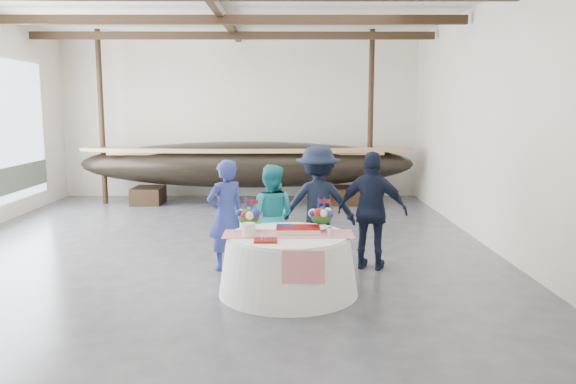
{
  "coord_description": "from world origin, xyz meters",
  "views": [
    {
      "loc": [
        1.3,
        -9.99,
        2.54
      ],
      "look_at": [
        1.33,
        -1.12,
        1.19
      ],
      "focal_mm": 35.0,
      "sensor_mm": 36.0,
      "label": 1
    }
  ],
  "objects": [
    {
      "name": "banquet_table",
      "position": [
        1.33,
        -2.52,
        0.41
      ],
      "size": [
        1.92,
        1.92,
        0.82
      ],
      "color": "white",
      "rests_on": "ground"
    },
    {
      "name": "wall_right",
      "position": [
        5.0,
        0.0,
        2.25
      ],
      "size": [
        0.02,
        12.0,
        4.5
      ],
      "primitive_type": "cube",
      "color": "silver",
      "rests_on": "ground"
    },
    {
      "name": "wall_back",
      "position": [
        0.0,
        6.0,
        2.25
      ],
      "size": [
        10.0,
        0.02,
        4.5
      ],
      "primitive_type": "cube",
      "color": "silver",
      "rests_on": "ground"
    },
    {
      "name": "guest_man_left",
      "position": [
        1.82,
        -0.99,
        0.96
      ],
      "size": [
        1.25,
        0.72,
        1.93
      ],
      "primitive_type": "imported",
      "rotation": [
        0.0,
        0.0,
        3.14
      ],
      "color": "black",
      "rests_on": "ground"
    },
    {
      "name": "pavilion_structure",
      "position": [
        0.0,
        0.81,
        4.0
      ],
      "size": [
        9.8,
        11.76,
        4.5
      ],
      "color": "black",
      "rests_on": "ground"
    },
    {
      "name": "longboat_display",
      "position": [
        0.27,
        4.71,
        1.05
      ],
      "size": [
        8.78,
        1.76,
        1.65
      ],
      "color": "black",
      "rests_on": "ground"
    },
    {
      "name": "wall_front",
      "position": [
        0.0,
        -6.0,
        2.25
      ],
      "size": [
        10.0,
        0.02,
        4.5
      ],
      "primitive_type": "cube",
      "color": "silver",
      "rests_on": "ground"
    },
    {
      "name": "tabletop_items",
      "position": [
        1.25,
        -2.36,
        0.97
      ],
      "size": [
        1.77,
        0.95,
        0.4
      ],
      "color": "red",
      "rests_on": "banquet_table"
    },
    {
      "name": "guest_woman_teal",
      "position": [
        1.06,
        -1.28,
        0.83
      ],
      "size": [
        0.91,
        0.77,
        1.65
      ],
      "primitive_type": "imported",
      "rotation": [
        0.0,
        0.0,
        2.94
      ],
      "color": "teal",
      "rests_on": "ground"
    },
    {
      "name": "floor",
      "position": [
        0.0,
        0.0,
        0.0
      ],
      "size": [
        10.0,
        12.0,
        0.01
      ],
      "primitive_type": "cube",
      "color": "#3D3D42",
      "rests_on": "ground"
    },
    {
      "name": "guest_woman_blue",
      "position": [
        0.36,
        -1.38,
        0.87
      ],
      "size": [
        0.76,
        0.71,
        1.74
      ],
      "primitive_type": "imported",
      "rotation": [
        0.0,
        0.0,
        3.76
      ],
      "color": "navy",
      "rests_on": "ground"
    },
    {
      "name": "guest_man_right",
      "position": [
        2.65,
        -1.37,
        0.93
      ],
      "size": [
        1.18,
        0.78,
        1.86
      ],
      "primitive_type": "imported",
      "rotation": [
        0.0,
        0.0,
        2.82
      ],
      "color": "black",
      "rests_on": "ground"
    }
  ]
}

